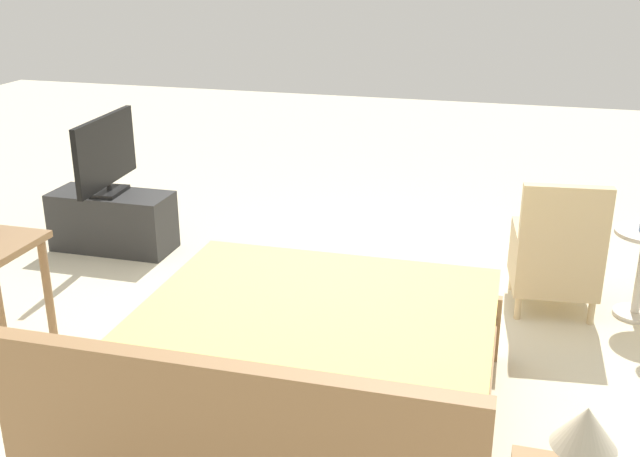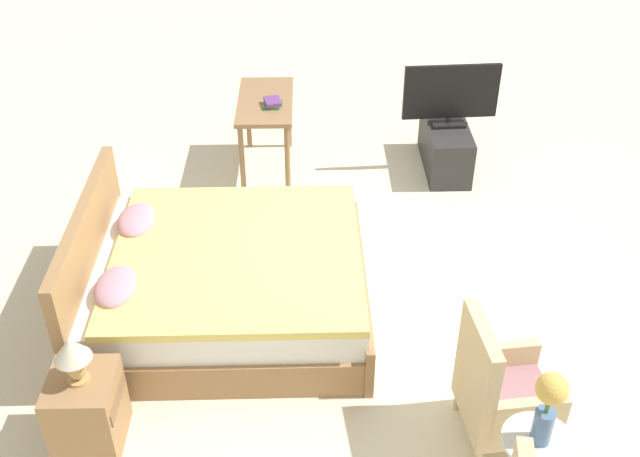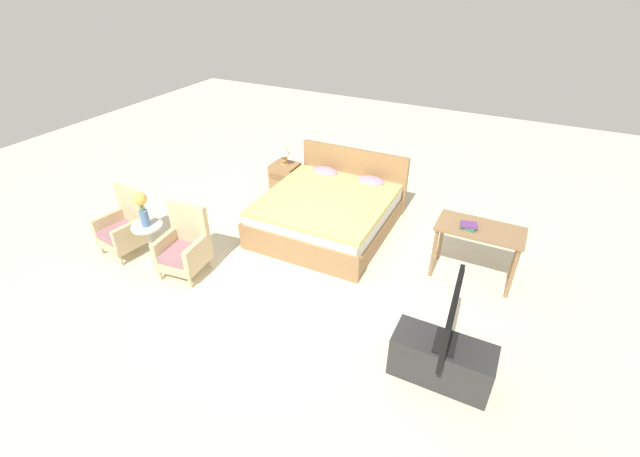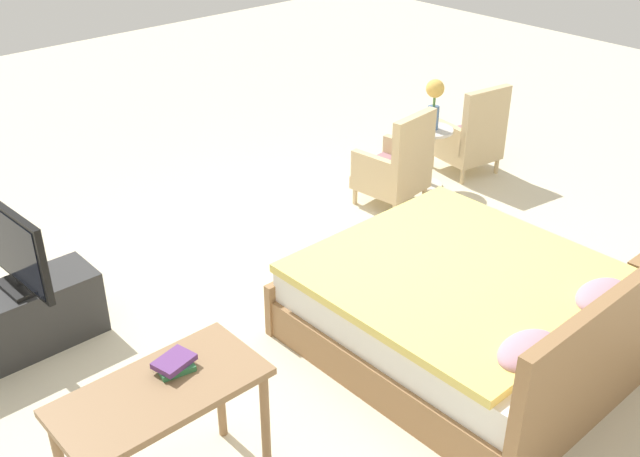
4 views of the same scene
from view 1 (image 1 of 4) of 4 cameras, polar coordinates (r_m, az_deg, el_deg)
The scene contains 6 objects.
ground_plane at distance 4.76m, azimuth 0.33°, elevation -8.03°, with size 16.00×16.00×0.00m, color beige.
bed at distance 3.67m, azimuth -1.45°, elevation -11.97°, with size 1.83×2.05×0.96m.
armchair_by_window_right at distance 5.14m, azimuth 17.52°, elevation -2.15°, with size 0.60×0.60×0.92m.
table_lamp at distance 2.72m, azimuth 19.49°, elevation -14.77°, with size 0.22×0.22×0.33m.
tv_stand at distance 6.20m, azimuth -15.51°, elevation 0.54°, with size 0.96×0.40×0.47m.
tv_flatscreen at distance 6.04m, azimuth -16.02°, elevation 5.49°, with size 0.22×0.92×0.61m.
Camera 1 is at (-1.08, 4.04, 2.27)m, focal length 42.00 mm.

